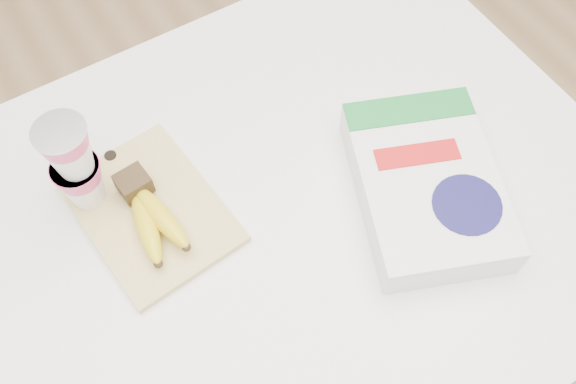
% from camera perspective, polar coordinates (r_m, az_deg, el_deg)
% --- Properties ---
extents(room, '(4.00, 4.00, 4.00)m').
position_cam_1_polar(room, '(0.68, -8.62, 9.04)').
color(room, tan).
rests_on(room, ground).
extents(table, '(1.31, 0.87, 0.98)m').
position_cam_1_polar(table, '(1.45, -4.09, -12.95)').
color(table, silver).
rests_on(table, ground).
extents(cutting_board, '(0.22, 0.28, 0.01)m').
position_cam_1_polar(cutting_board, '(1.02, -12.12, -1.70)').
color(cutting_board, '#DCBF79').
rests_on(cutting_board, table).
extents(bananas, '(0.08, 0.17, 0.05)m').
position_cam_1_polar(bananas, '(0.99, -12.19, -1.89)').
color(bananas, '#382816').
rests_on(bananas, cutting_board).
extents(yogurt_stack, '(0.08, 0.08, 0.18)m').
position_cam_1_polar(yogurt_stack, '(0.97, -18.49, 2.39)').
color(yogurt_stack, white).
rests_on(yogurt_stack, cutting_board).
extents(cereal_box, '(0.31, 0.36, 0.07)m').
position_cam_1_polar(cereal_box, '(1.02, 12.21, 0.61)').
color(cereal_box, silver).
rests_on(cereal_box, table).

